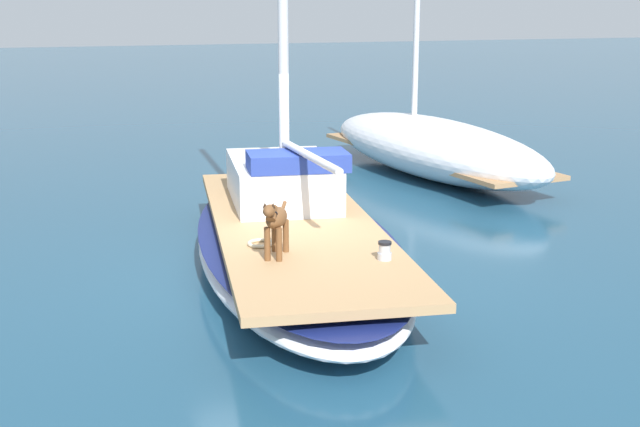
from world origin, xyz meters
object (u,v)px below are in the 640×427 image
Objects in this scene: moored_boat_starboard_side at (432,146)px; coiled_rope at (261,243)px; deck_winch at (385,251)px; dog_brown at (276,221)px; sailboat_main at (295,246)px.

coiled_rope is at bearing -131.08° from moored_boat_starboard_side.
moored_boat_starboard_side reaches higher than deck_winch.
dog_brown is 4.11× the size of deck_winch.
deck_winch is 0.03× the size of moored_boat_starboard_side.
dog_brown is at bearing -115.11° from sailboat_main.
sailboat_main is 8.71× the size of dog_brown.
sailboat_main is 23.22× the size of coiled_rope.
coiled_rope reaches higher than sailboat_main.
dog_brown is 8.27m from moored_boat_starboard_side.
dog_brown is at bearing 156.59° from deck_winch.
deck_winch is at bearing -76.80° from sailboat_main.
deck_winch is at bearing -23.41° from dog_brown.
sailboat_main is at bearing 103.20° from deck_winch.
dog_brown reaches higher than sailboat_main.
dog_brown is 0.12× the size of moored_boat_starboard_side.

